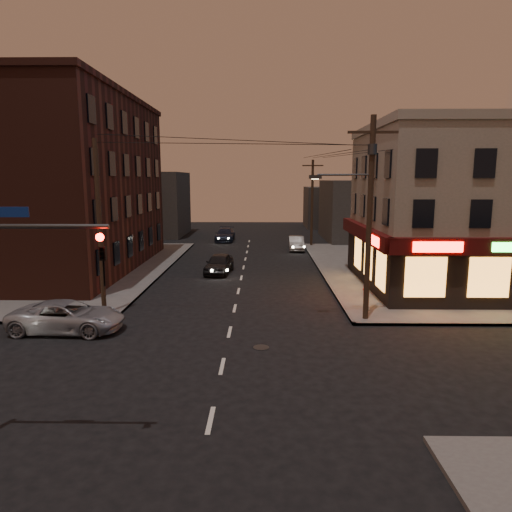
{
  "coord_description": "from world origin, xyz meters",
  "views": [
    {
      "loc": [
        1.55,
        -16.63,
        7.14
      ],
      "look_at": [
        1.21,
        6.71,
        3.2
      ],
      "focal_mm": 32.0,
      "sensor_mm": 36.0,
      "label": 1
    }
  ],
  "objects_px": {
    "sedan_near": "(219,264)",
    "sedan_far": "(225,235)",
    "suv_cross": "(67,317)",
    "sedan_mid": "(296,243)",
    "fire_hydrant": "(365,290)"
  },
  "relations": [
    {
      "from": "sedan_near",
      "to": "sedan_mid",
      "type": "bearing_deg",
      "value": 66.02
    },
    {
      "from": "sedan_near",
      "to": "fire_hydrant",
      "type": "xyz_separation_m",
      "value": [
        9.58,
        -7.27,
        -0.23
      ]
    },
    {
      "from": "suv_cross",
      "to": "sedan_far",
      "type": "distance_m",
      "value": 32.61
    },
    {
      "from": "sedan_mid",
      "to": "sedan_near",
      "type": "bearing_deg",
      "value": -118.46
    },
    {
      "from": "suv_cross",
      "to": "fire_hydrant",
      "type": "bearing_deg",
      "value": -65.31
    },
    {
      "from": "sedan_far",
      "to": "sedan_near",
      "type": "bearing_deg",
      "value": -86.12
    },
    {
      "from": "sedan_near",
      "to": "sedan_mid",
      "type": "relative_size",
      "value": 1.03
    },
    {
      "from": "suv_cross",
      "to": "sedan_near",
      "type": "bearing_deg",
      "value": -21.13
    },
    {
      "from": "sedan_mid",
      "to": "sedan_far",
      "type": "height_order",
      "value": "sedan_far"
    },
    {
      "from": "suv_cross",
      "to": "sedan_mid",
      "type": "height_order",
      "value": "suv_cross"
    },
    {
      "from": "sedan_mid",
      "to": "fire_hydrant",
      "type": "height_order",
      "value": "sedan_mid"
    },
    {
      "from": "sedan_far",
      "to": "fire_hydrant",
      "type": "relative_size",
      "value": 7.48
    },
    {
      "from": "sedan_near",
      "to": "sedan_far",
      "type": "xyz_separation_m",
      "value": [
        -1.05,
        18.56,
        -0.01
      ]
    },
    {
      "from": "fire_hydrant",
      "to": "sedan_far",
      "type": "bearing_deg",
      "value": 112.37
    },
    {
      "from": "sedan_near",
      "to": "sedan_far",
      "type": "distance_m",
      "value": 18.59
    }
  ]
}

